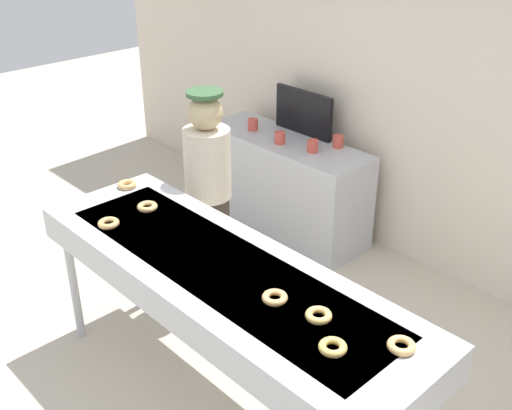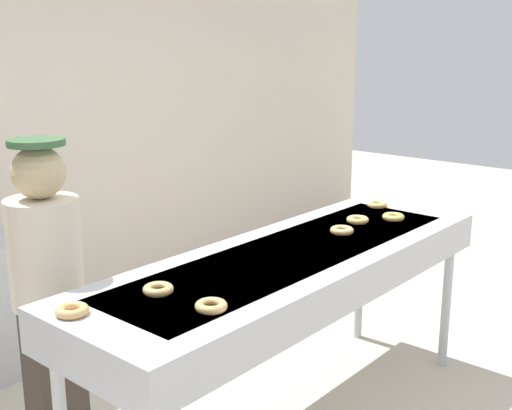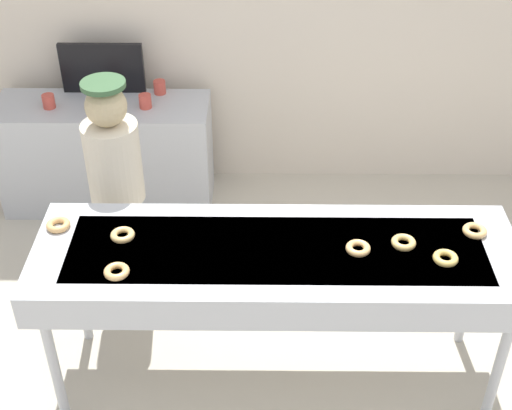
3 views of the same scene
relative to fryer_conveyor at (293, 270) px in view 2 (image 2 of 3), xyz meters
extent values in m
cube|color=beige|center=(0.00, 2.24, 0.64)|extent=(8.00, 0.12, 3.05)
cube|color=#B7BABF|center=(0.00, 0.00, 0.00)|extent=(2.53, 0.78, 0.19)
cube|color=slate|center=(0.00, 0.00, 0.06)|extent=(2.15, 0.55, 0.08)
cylinder|color=#B7BABF|center=(1.16, -0.31, -0.49)|extent=(0.06, 0.06, 0.79)
cylinder|color=#B7BABF|center=(1.16, 0.31, -0.49)|extent=(0.06, 0.06, 0.79)
torus|color=#E5AB67|center=(-1.16, 0.17, 0.11)|extent=(0.16, 0.16, 0.04)
torus|color=tan|center=(-0.79, -0.20, 0.11)|extent=(0.17, 0.17, 0.04)
torus|color=#EFBB6F|center=(1.05, 0.14, 0.11)|extent=(0.18, 0.18, 0.04)
torus|color=#E0BA5D|center=(0.85, -0.09, 0.11)|extent=(0.16, 0.16, 0.04)
torus|color=#E0B765|center=(0.66, 0.04, 0.11)|extent=(0.16, 0.16, 0.04)
torus|color=#E4AF6A|center=(0.42, -0.01, 0.11)|extent=(0.18, 0.18, 0.04)
torus|color=#DCB16A|center=(-0.81, 0.09, 0.11)|extent=(0.17, 0.17, 0.04)
cube|color=#3D332B|center=(-0.95, 0.69, -0.48)|extent=(0.24, 0.18, 0.81)
cylinder|color=beige|center=(-0.95, 0.69, 0.18)|extent=(0.33, 0.33, 0.50)
sphere|color=tan|center=(-0.95, 0.69, 0.55)|extent=(0.24, 0.24, 0.24)
cylinder|color=#355835|center=(-0.95, 0.69, 0.68)|extent=(0.25, 0.25, 0.03)
camera|label=1|loc=(2.15, -1.78, 1.92)|focal=43.70mm
camera|label=2|loc=(-2.45, -1.85, 1.10)|focal=45.52mm
camera|label=3|loc=(-0.08, -2.85, 2.44)|focal=50.25mm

